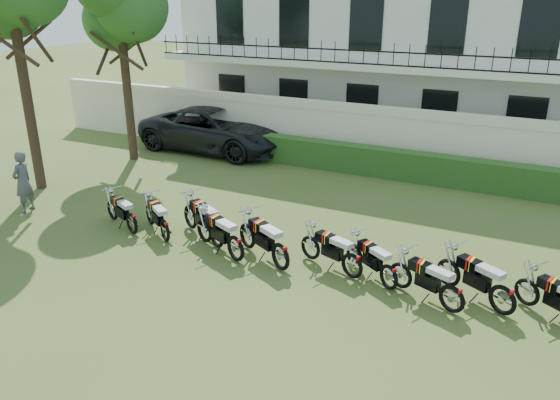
% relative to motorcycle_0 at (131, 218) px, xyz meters
% --- Properties ---
extents(ground, '(100.00, 100.00, 0.00)m').
position_rel_motorcycle_0_xyz_m(ground, '(4.26, 0.58, -0.46)').
color(ground, '#425421').
rests_on(ground, ground).
extents(perimeter_wall, '(30.00, 0.35, 2.30)m').
position_rel_motorcycle_0_xyz_m(perimeter_wall, '(4.26, 8.58, 0.71)').
color(perimeter_wall, '#F0E3CA').
rests_on(perimeter_wall, ground).
extents(hedge, '(18.00, 0.60, 1.00)m').
position_rel_motorcycle_0_xyz_m(hedge, '(5.26, 7.78, 0.04)').
color(hedge, '#1B3F16').
rests_on(hedge, ground).
extents(building, '(20.40, 9.60, 7.40)m').
position_rel_motorcycle_0_xyz_m(building, '(4.26, 14.54, 3.25)').
color(building, silver).
rests_on(building, ground).
extents(motorcycle_0, '(1.71, 0.87, 1.00)m').
position_rel_motorcycle_0_xyz_m(motorcycle_0, '(0.00, 0.00, 0.00)').
color(motorcycle_0, black).
rests_on(motorcycle_0, ground).
extents(motorcycle_1, '(1.59, 1.11, 1.01)m').
position_rel_motorcycle_0_xyz_m(motorcycle_1, '(1.08, 0.01, 0.01)').
color(motorcycle_1, black).
rests_on(motorcycle_1, ground).
extents(motorcycle_2, '(1.92, 1.12, 1.16)m').
position_rel_motorcycle_0_xyz_m(motorcycle_2, '(2.47, 0.30, 0.07)').
color(motorcycle_2, black).
rests_on(motorcycle_2, ground).
extents(motorcycle_3, '(1.89, 0.96, 1.10)m').
position_rel_motorcycle_0_xyz_m(motorcycle_3, '(3.28, -0.13, 0.05)').
color(motorcycle_3, black).
rests_on(motorcycle_3, ground).
extents(motorcycle_4, '(1.89, 1.09, 1.14)m').
position_rel_motorcycle_0_xyz_m(motorcycle_4, '(4.44, -0.06, 0.06)').
color(motorcycle_4, black).
rests_on(motorcycle_4, ground).
extents(motorcycle_5, '(1.80, 0.82, 1.03)m').
position_rel_motorcycle_0_xyz_m(motorcycle_5, '(6.05, 0.32, 0.01)').
color(motorcycle_5, black).
rests_on(motorcycle_5, ground).
extents(motorcycle_6, '(1.54, 1.07, 0.98)m').
position_rel_motorcycle_0_xyz_m(motorcycle_6, '(6.93, 0.20, -0.01)').
color(motorcycle_6, black).
rests_on(motorcycle_6, ground).
extents(motorcycle_7, '(1.75, 0.88, 1.02)m').
position_rel_motorcycle_0_xyz_m(motorcycle_7, '(8.31, -0.13, 0.01)').
color(motorcycle_7, black).
rests_on(motorcycle_7, ground).
extents(motorcycle_8, '(1.76, 1.08, 1.08)m').
position_rel_motorcycle_0_xyz_m(motorcycle_8, '(9.23, 0.24, 0.04)').
color(motorcycle_8, black).
rests_on(motorcycle_8, ground).
extents(suv, '(6.27, 2.99, 1.73)m').
position_rel_motorcycle_0_xyz_m(suv, '(-2.52, 8.03, 0.40)').
color(suv, black).
rests_on(suv, ground).
extents(inspector, '(0.53, 0.72, 1.83)m').
position_rel_motorcycle_0_xyz_m(inspector, '(-3.91, -0.09, 0.45)').
color(inspector, slate).
rests_on(inspector, ground).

